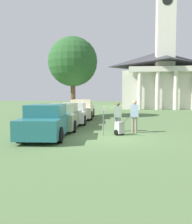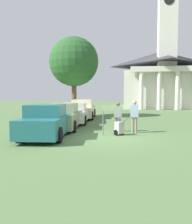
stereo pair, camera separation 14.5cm
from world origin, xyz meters
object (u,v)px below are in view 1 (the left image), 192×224
object	(u,v)px
parked_car_teal	(47,122)
equipment_cart	(119,127)
parked_car_sage	(63,117)
parked_car_cream	(82,110)
parking_meter	(103,116)
church	(160,75)
person_supervisor	(134,114)
parked_car_white	(73,114)
person_worker	(118,115)

from	to	relation	value
parked_car_teal	equipment_cart	size ratio (longest dim) A/B	4.80
parked_car_sage	parked_car_cream	size ratio (longest dim) A/B	1.03
parking_meter	church	xyz separation A→B (m)	(6.33, 27.72, 4.10)
parked_car_sage	person_supervisor	xyz separation A→B (m)	(4.24, -1.20, 0.30)
person_supervisor	parked_car_sage	bearing A→B (deg)	-15.93
person_supervisor	equipment_cart	distance (m)	1.30
parked_car_sage	parked_car_white	world-z (taller)	parked_car_sage
parking_meter	church	world-z (taller)	church
parked_car_sage	parked_car_cream	distance (m)	6.39
person_worker	church	size ratio (longest dim) A/B	0.07
equipment_cart	parked_car_sage	bearing A→B (deg)	110.56
parked_car_cream	parking_meter	xyz separation A→B (m)	(2.66, -8.61, 0.26)
equipment_cart	church	size ratio (longest dim) A/B	0.04
parked_car_white	parking_meter	bearing A→B (deg)	-67.27
person_worker	person_supervisor	bearing A→B (deg)	163.19
church	person_supervisor	bearing A→B (deg)	-100.07
parked_car_cream	person_supervisor	world-z (taller)	person_supervisor
parked_car_teal	church	bearing A→B (deg)	67.89
equipment_cart	person_supervisor	bearing A→B (deg)	7.89
parked_car_cream	person_worker	world-z (taller)	person_worker
parked_car_sage	person_worker	world-z (taller)	person_worker
parked_car_teal	church	size ratio (longest dim) A/B	0.20
parked_car_sage	church	xyz separation A→B (m)	(8.99, 25.51, 4.40)
person_supervisor	equipment_cart	xyz separation A→B (m)	(-0.78, -0.83, -0.62)
parking_meter	church	size ratio (longest dim) A/B	0.06
parked_car_white	person_worker	size ratio (longest dim) A/B	2.91
parked_car_white	church	size ratio (longest dim) A/B	0.20
equipment_cart	parked_car_cream	bearing A→B (deg)	73.34
parked_car_sage	parking_meter	distance (m)	3.47
parked_car_teal	church	world-z (taller)	church
person_supervisor	church	bearing A→B (deg)	-100.16
parked_car_white	person_supervisor	xyz separation A→B (m)	(4.24, -4.12, 0.33)
parked_car_white	equipment_cart	xyz separation A→B (m)	(3.47, -4.96, -0.29)
parked_car_teal	person_worker	xyz separation A→B (m)	(3.34, 2.18, 0.19)
parked_car_cream	church	xyz separation A→B (m)	(8.99, 19.11, 4.36)
person_worker	equipment_cart	distance (m)	1.26
person_worker	person_supervisor	size ratio (longest dim) A/B	0.93
parked_car_sage	person_supervisor	world-z (taller)	person_supervisor
parked_car_sage	person_supervisor	bearing A→B (deg)	-20.51
parking_meter	person_supervisor	size ratio (longest dim) A/B	0.82
parked_car_cream	equipment_cart	bearing A→B (deg)	-72.32
person_worker	parked_car_teal	bearing A→B (deg)	34.77
equipment_cart	church	xyz separation A→B (m)	(5.52, 27.54, 4.72)
parked_car_sage	person_worker	xyz separation A→B (m)	(3.34, -0.90, 0.22)
parked_car_teal	parked_car_white	size ratio (longest dim) A/B	1.01
person_supervisor	person_worker	bearing A→B (deg)	-18.53
equipment_cart	parked_car_teal	bearing A→B (deg)	157.89
person_supervisor	parked_car_cream	bearing A→B (deg)	-60.91
parked_car_white	parking_meter	xyz separation A→B (m)	(2.66, -5.13, 0.33)
parked_car_teal	parking_meter	xyz separation A→B (m)	(2.66, 0.88, 0.27)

